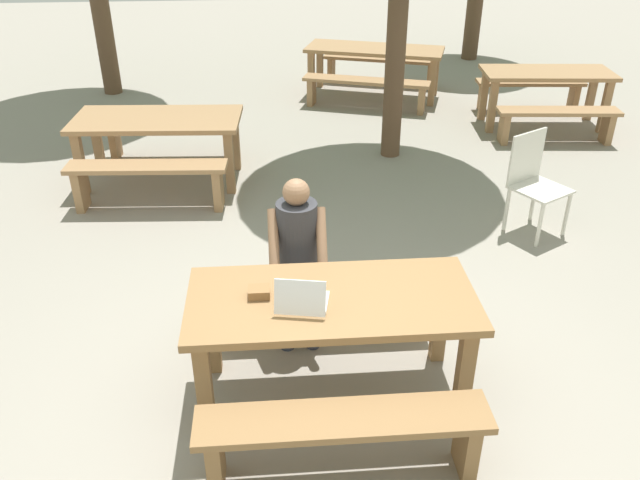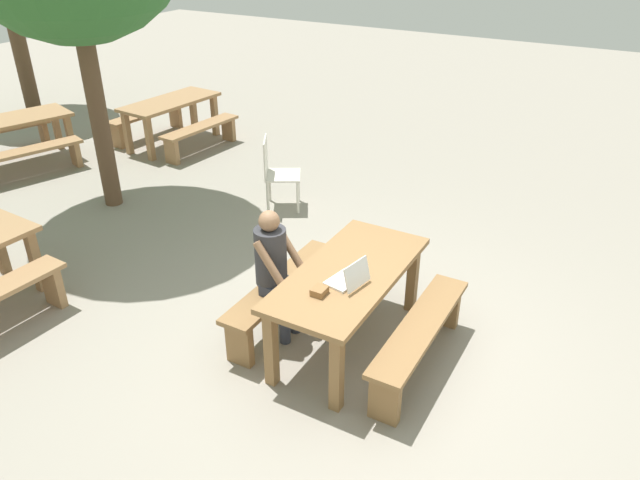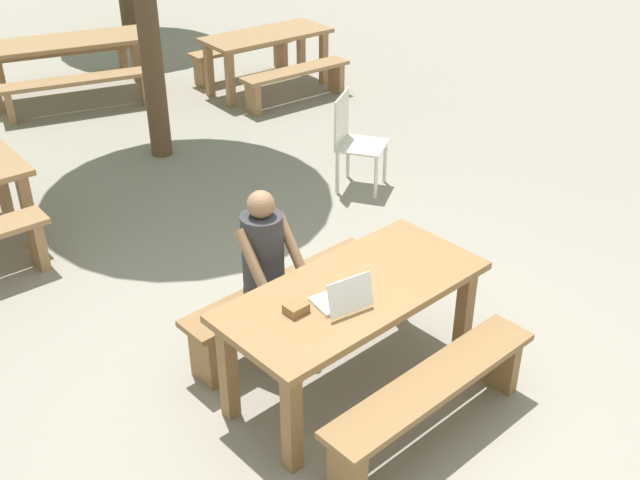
{
  "view_description": "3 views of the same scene",
  "coord_description": "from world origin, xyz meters",
  "px_view_note": "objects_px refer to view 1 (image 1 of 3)",
  "views": [
    {
      "loc": [
        -0.32,
        -3.17,
        2.96
      ],
      "look_at": [
        -0.05,
        0.25,
        1.01
      ],
      "focal_mm": 36.43,
      "sensor_mm": 36.0,
      "label": 1
    },
    {
      "loc": [
        -3.88,
        -1.91,
        3.43
      ],
      "look_at": [
        -0.05,
        0.25,
        1.01
      ],
      "focal_mm": 33.89,
      "sensor_mm": 36.0,
      "label": 2
    },
    {
      "loc": [
        -2.79,
        -2.75,
        3.4
      ],
      "look_at": [
        -0.05,
        0.25,
        1.01
      ],
      "focal_mm": 43.14,
      "sensor_mm": 36.0,
      "label": 3
    }
  ],
  "objects_px": {
    "laptop": "(302,300)",
    "person_seated": "(298,251)",
    "picnic_table_rear": "(374,55)",
    "picnic_table_distant": "(546,81)",
    "picnic_table_mid": "(158,127)",
    "plastic_chair": "(534,181)",
    "picnic_table_front": "(332,313)",
    "small_pouch": "(259,292)"
  },
  "relations": [
    {
      "from": "laptop",
      "to": "person_seated",
      "type": "xyz_separation_m",
      "value": [
        0.01,
        0.72,
        -0.1
      ]
    },
    {
      "from": "picnic_table_rear",
      "to": "picnic_table_distant",
      "type": "bearing_deg",
      "value": -18.15
    },
    {
      "from": "picnic_table_distant",
      "to": "picnic_table_rear",
      "type": "bearing_deg",
      "value": 148.4
    },
    {
      "from": "laptop",
      "to": "picnic_table_mid",
      "type": "height_order",
      "value": "laptop"
    },
    {
      "from": "person_seated",
      "to": "picnic_table_rear",
      "type": "relative_size",
      "value": 0.58
    },
    {
      "from": "plastic_chair",
      "to": "picnic_table_mid",
      "type": "bearing_deg",
      "value": 128.44
    },
    {
      "from": "picnic_table_front",
      "to": "plastic_chair",
      "type": "distance_m",
      "value": 2.93
    },
    {
      "from": "picnic_table_front",
      "to": "laptop",
      "type": "xyz_separation_m",
      "value": [
        -0.18,
        -0.09,
        0.18
      ]
    },
    {
      "from": "person_seated",
      "to": "picnic_table_rear",
      "type": "distance_m",
      "value": 5.92
    },
    {
      "from": "laptop",
      "to": "plastic_chair",
      "type": "relative_size",
      "value": 0.36
    },
    {
      "from": "laptop",
      "to": "person_seated",
      "type": "distance_m",
      "value": 0.73
    },
    {
      "from": "picnic_table_front",
      "to": "picnic_table_distant",
      "type": "distance_m",
      "value": 5.86
    },
    {
      "from": "picnic_table_front",
      "to": "picnic_table_distant",
      "type": "height_order",
      "value": "picnic_table_front"
    },
    {
      "from": "laptop",
      "to": "picnic_table_mid",
      "type": "distance_m",
      "value": 3.82
    },
    {
      "from": "plastic_chair",
      "to": "picnic_table_distant",
      "type": "relative_size",
      "value": 0.55
    },
    {
      "from": "person_seated",
      "to": "laptop",
      "type": "bearing_deg",
      "value": -90.67
    },
    {
      "from": "picnic_table_mid",
      "to": "picnic_table_distant",
      "type": "relative_size",
      "value": 1.05
    },
    {
      "from": "laptop",
      "to": "small_pouch",
      "type": "xyz_separation_m",
      "value": [
        -0.25,
        0.14,
        -0.03
      ]
    },
    {
      "from": "person_seated",
      "to": "picnic_table_distant",
      "type": "distance_m",
      "value": 5.46
    },
    {
      "from": "plastic_chair",
      "to": "picnic_table_front",
      "type": "bearing_deg",
      "value": -164.92
    },
    {
      "from": "small_pouch",
      "to": "plastic_chair",
      "type": "xyz_separation_m",
      "value": [
        2.49,
        2.04,
        -0.29
      ]
    },
    {
      "from": "picnic_table_rear",
      "to": "picnic_table_mid",
      "type": "bearing_deg",
      "value": -115.16
    },
    {
      "from": "plastic_chair",
      "to": "picnic_table_distant",
      "type": "distance_m",
      "value": 3.04
    },
    {
      "from": "picnic_table_rear",
      "to": "laptop",
      "type": "bearing_deg",
      "value": -84.01
    },
    {
      "from": "plastic_chair",
      "to": "picnic_table_rear",
      "type": "distance_m",
      "value": 4.37
    },
    {
      "from": "picnic_table_distant",
      "to": "plastic_chair",
      "type": "bearing_deg",
      "value": -108.22
    },
    {
      "from": "small_pouch",
      "to": "picnic_table_distant",
      "type": "xyz_separation_m",
      "value": [
        3.68,
        4.84,
        -0.18
      ]
    },
    {
      "from": "picnic_table_front",
      "to": "picnic_table_distant",
      "type": "relative_size",
      "value": 1.02
    },
    {
      "from": "picnic_table_front",
      "to": "plastic_chair",
      "type": "height_order",
      "value": "plastic_chair"
    },
    {
      "from": "picnic_table_mid",
      "to": "picnic_table_distant",
      "type": "distance_m",
      "value": 4.97
    },
    {
      "from": "picnic_table_front",
      "to": "picnic_table_rear",
      "type": "distance_m",
      "value": 6.49
    },
    {
      "from": "picnic_table_distant",
      "to": "picnic_table_mid",
      "type": "bearing_deg",
      "value": -158.71
    },
    {
      "from": "picnic_table_mid",
      "to": "picnic_table_rear",
      "type": "bearing_deg",
      "value": 49.82
    },
    {
      "from": "picnic_table_rear",
      "to": "picnic_table_front",
      "type": "bearing_deg",
      "value": -82.6
    },
    {
      "from": "picnic_table_rear",
      "to": "picnic_table_distant",
      "type": "distance_m",
      "value": 2.51
    },
    {
      "from": "small_pouch",
      "to": "laptop",
      "type": "bearing_deg",
      "value": -28.68
    },
    {
      "from": "picnic_table_mid",
      "to": "person_seated",
      "type": "bearing_deg",
      "value": -61.48
    },
    {
      "from": "person_seated",
      "to": "picnic_table_mid",
      "type": "height_order",
      "value": "person_seated"
    },
    {
      "from": "plastic_chair",
      "to": "picnic_table_rear",
      "type": "height_order",
      "value": "plastic_chair"
    },
    {
      "from": "small_pouch",
      "to": "picnic_table_mid",
      "type": "xyz_separation_m",
      "value": [
        -1.08,
        3.44,
        -0.17
      ]
    },
    {
      "from": "picnic_table_rear",
      "to": "picnic_table_distant",
      "type": "relative_size",
      "value": 1.25
    },
    {
      "from": "picnic_table_front",
      "to": "person_seated",
      "type": "height_order",
      "value": "person_seated"
    }
  ]
}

